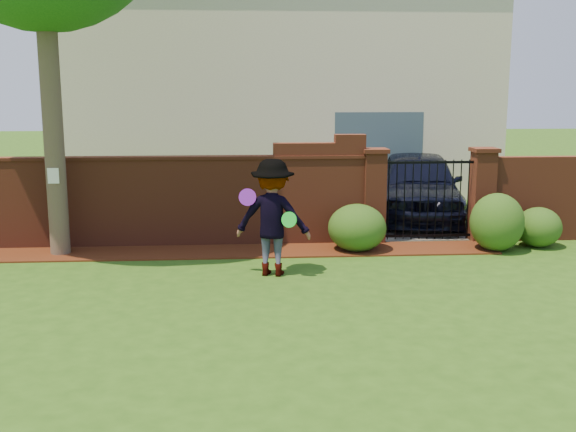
{
  "coord_description": "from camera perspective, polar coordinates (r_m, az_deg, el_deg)",
  "views": [
    {
      "loc": [
        -0.28,
        -9.36,
        3.09
      ],
      "look_at": [
        0.5,
        1.4,
        1.05
      ],
      "focal_mm": 43.04,
      "sensor_mm": 36.0,
      "label": 1
    }
  ],
  "objects": [
    {
      "name": "brick_wall",
      "position": [
        13.64,
        -11.38,
        1.37
      ],
      "size": [
        8.7,
        0.31,
        2.16
      ],
      "color": "maroon",
      "rests_on": "ground"
    },
    {
      "name": "man",
      "position": [
        11.28,
        -1.34,
        -0.16
      ],
      "size": [
        1.39,
        1.01,
        1.93
      ],
      "primitive_type": "imported",
      "rotation": [
        0.0,
        0.0,
        2.88
      ],
      "color": "gray",
      "rests_on": "ground"
    },
    {
      "name": "mulch_bed",
      "position": [
        13.08,
        -6.97,
        -2.97
      ],
      "size": [
        11.1,
        1.08,
        0.03
      ],
      "primitive_type": "cube",
      "color": "#3E190B",
      "rests_on": "ground"
    },
    {
      "name": "paper_notice",
      "position": [
        13.09,
        -18.83,
        3.16
      ],
      "size": [
        0.2,
        0.01,
        0.28
      ],
      "primitive_type": "cube",
      "color": "white",
      "rests_on": "tree"
    },
    {
      "name": "shrub_left",
      "position": [
        13.09,
        5.73,
        -0.98
      ],
      "size": [
        1.1,
        1.1,
        0.9
      ],
      "primitive_type": "ellipsoid",
      "color": "#1D4916",
      "rests_on": "ground"
    },
    {
      "name": "frisbee_purple",
      "position": [
        11.16,
        -3.37,
        1.56
      ],
      "size": [
        0.29,
        0.11,
        0.28
      ],
      "primitive_type": "cylinder",
      "rotation": [
        1.36,
        0.0,
        -0.08
      ],
      "color": "purple",
      "rests_on": "man"
    },
    {
      "name": "ground",
      "position": [
        9.86,
        -2.33,
        -7.59
      ],
      "size": [
        80.0,
        80.0,
        0.01
      ],
      "primitive_type": "cube",
      "color": "#2A5214",
      "rests_on": "ground"
    },
    {
      "name": "iron_gate",
      "position": [
        14.06,
        11.51,
        1.34
      ],
      "size": [
        1.78,
        0.03,
        1.6
      ],
      "color": "black",
      "rests_on": "ground"
    },
    {
      "name": "shrub_right",
      "position": [
        14.25,
        19.99,
        -0.87
      ],
      "size": [
        0.88,
        0.88,
        0.78
      ],
      "primitive_type": "ellipsoid",
      "color": "#1D4916",
      "rests_on": "ground"
    },
    {
      "name": "frisbee_green",
      "position": [
        11.04,
        0.09,
        -0.3
      ],
      "size": [
        0.26,
        0.16,
        0.26
      ],
      "primitive_type": "cylinder",
      "rotation": [
        1.43,
        0.0,
        -0.43
      ],
      "color": "#1CD332",
      "rests_on": "man"
    },
    {
      "name": "pillar_left",
      "position": [
        13.79,
        7.12,
        1.72
      ],
      "size": [
        0.5,
        0.5,
        1.88
      ],
      "color": "maroon",
      "rests_on": "ground"
    },
    {
      "name": "driveway",
      "position": [
        18.03,
        8.02,
        0.75
      ],
      "size": [
        3.2,
        8.0,
        0.01
      ],
      "primitive_type": "cube",
      "color": "slate",
      "rests_on": "ground"
    },
    {
      "name": "pillar_right",
      "position": [
        14.38,
        15.75,
        1.77
      ],
      "size": [
        0.5,
        0.5,
        1.88
      ],
      "color": "maroon",
      "rests_on": "ground"
    },
    {
      "name": "house",
      "position": [
        21.39,
        -0.71,
        10.9
      ],
      "size": [
        12.4,
        6.4,
        6.3
      ],
      "color": "beige",
      "rests_on": "ground"
    },
    {
      "name": "shrub_middle",
      "position": [
        13.6,
        16.88,
        -0.5
      ],
      "size": [
        1.01,
        1.01,
        1.11
      ],
      "primitive_type": "ellipsoid",
      "color": "#1D4916",
      "rests_on": "ground"
    },
    {
      "name": "car",
      "position": [
        16.11,
        10.73,
        2.36
      ],
      "size": [
        2.74,
        4.99,
        1.61
      ],
      "primitive_type": "imported",
      "rotation": [
        0.0,
        0.0,
        -0.19
      ],
      "color": "black",
      "rests_on": "ground"
    }
  ]
}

